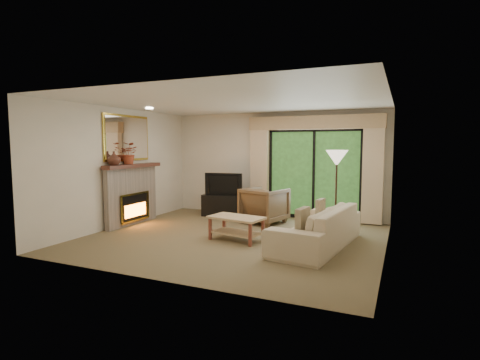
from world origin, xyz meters
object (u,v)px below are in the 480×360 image
at_px(sofa, 317,227).
at_px(coffee_table, 236,228).
at_px(media_console, 225,205).
at_px(armchair, 264,205).

distance_m(sofa, coffee_table, 1.49).
distance_m(media_console, armchair, 1.30).
bearing_deg(sofa, armchair, -127.21).
distance_m(armchair, sofa, 2.16).
relative_size(armchair, coffee_table, 0.89).
relative_size(armchair, sofa, 0.37).
height_order(media_console, armchair, armchair).
xyz_separation_m(sofa, coffee_table, (-1.48, -0.19, -0.12)).
xyz_separation_m(armchair, coffee_table, (0.06, -1.71, -0.18)).
xyz_separation_m(media_console, armchair, (1.22, -0.41, 0.14)).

